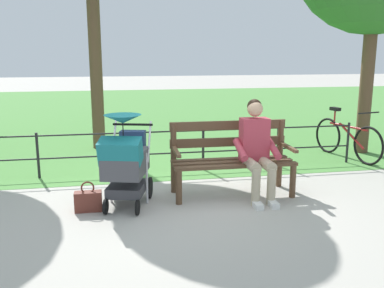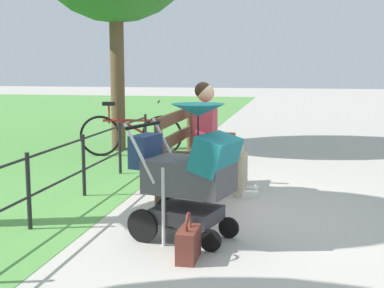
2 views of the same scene
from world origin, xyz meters
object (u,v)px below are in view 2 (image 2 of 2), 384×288
(park_bench, at_px, (191,151))
(bicycle, at_px, (131,134))
(handbag, at_px, (188,243))
(stroller, at_px, (190,171))
(person_on_bench, at_px, (215,135))

(park_bench, xyz_separation_m, bicycle, (-2.56, -1.49, -0.16))
(handbag, relative_size, bicycle, 0.23)
(bicycle, bearing_deg, stroller, 23.94)
(bicycle, bearing_deg, park_bench, 30.23)
(person_on_bench, bearing_deg, bicycle, -143.14)
(park_bench, relative_size, stroller, 1.40)
(park_bench, relative_size, bicycle, 0.99)
(park_bench, distance_m, handbag, 1.93)
(stroller, height_order, handbag, stroller)
(person_on_bench, bearing_deg, park_bench, -39.22)
(park_bench, height_order, stroller, stroller)
(park_bench, distance_m, bicycle, 2.97)
(person_on_bench, height_order, stroller, person_on_bench)
(park_bench, xyz_separation_m, handbag, (1.86, 0.34, -0.40))
(stroller, distance_m, bicycle, 4.33)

